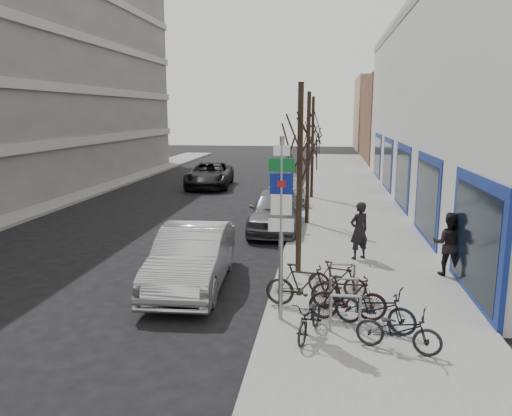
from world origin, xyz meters
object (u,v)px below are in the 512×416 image
(meter_front, at_px, (281,249))
(bike_near_left, at_px, (310,315))
(bike_rack, at_px, (344,291))
(pedestrian_far, at_px, (449,243))
(meter_back, at_px, (301,190))
(parked_car_back, at_px, (287,192))
(parked_car_front, at_px, (192,258))
(tree_far, at_px, (313,123))
(lane_car, at_px, (210,175))
(pedestrian_near, at_px, (359,231))
(meter_mid, at_px, (294,211))
(bike_mid_inner, at_px, (303,285))
(bike_far_curb, at_px, (399,326))
(parked_car_mid, at_px, (276,210))
(bike_far_inner, at_px, (337,279))
(highway_sign_pole, at_px, (281,218))
(tree_near, at_px, (300,134))
(bike_mid_curb, at_px, (375,304))
(bike_near_right, at_px, (348,298))

(meter_front, height_order, bike_near_left, meter_front)
(bike_rack, bearing_deg, pedestrian_far, 46.05)
(meter_back, height_order, parked_car_back, meter_back)
(meter_back, xyz_separation_m, parked_car_front, (-2.35, -11.84, -0.09))
(meter_front, bearing_deg, meter_back, 90.00)
(tree_far, height_order, lane_car, tree_far)
(parked_car_back, bearing_deg, tree_far, 49.95)
(bike_near_left, relative_size, parked_car_front, 0.31)
(bike_rack, bearing_deg, tree_far, 94.32)
(pedestrian_near, distance_m, pedestrian_far, 2.70)
(meter_mid, height_order, lane_car, lane_car)
(bike_mid_inner, bearing_deg, pedestrian_far, -47.49)
(bike_near_left, relative_size, bike_far_curb, 0.94)
(meter_back, relative_size, bike_near_left, 0.82)
(bike_far_curb, relative_size, parked_car_mid, 0.33)
(tree_far, relative_size, parked_car_back, 1.17)
(pedestrian_far, bearing_deg, parked_car_mid, -29.12)
(lane_car, bearing_deg, meter_front, -75.71)
(parked_car_mid, relative_size, lane_car, 0.86)
(bike_far_inner, relative_size, parked_car_mid, 0.31)
(highway_sign_pole, height_order, pedestrian_far, highway_sign_pole)
(highway_sign_pole, height_order, tree_far, tree_far)
(bike_far_inner, bearing_deg, pedestrian_far, -36.72)
(tree_near, bearing_deg, meter_front, -131.99)
(highway_sign_pole, relative_size, bike_far_curb, 2.57)
(parked_car_front, xyz_separation_m, parked_car_mid, (1.60, 6.84, 0.01))
(bike_mid_inner, distance_m, pedestrian_near, 4.51)
(bike_mid_curb, height_order, lane_car, lane_car)
(highway_sign_pole, relative_size, bike_near_right, 2.43)
(bike_far_inner, bearing_deg, bike_mid_curb, -138.33)
(meter_front, bearing_deg, bike_mid_curb, -54.93)
(tree_far, relative_size, meter_front, 4.33)
(lane_car, height_order, pedestrian_near, pedestrian_near)
(lane_car, bearing_deg, bike_far_curb, -73.02)
(tree_far, distance_m, meter_mid, 8.62)
(bike_mid_curb, distance_m, lane_car, 22.11)
(meter_front, relative_size, bike_near_left, 0.82)
(tree_far, distance_m, pedestrian_near, 12.06)
(meter_mid, bearing_deg, tree_near, -84.86)
(bike_mid_curb, relative_size, lane_car, 0.31)
(tree_near, bearing_deg, pedestrian_far, 2.89)
(parked_car_front, bearing_deg, meter_mid, 66.16)
(meter_mid, xyz_separation_m, pedestrian_near, (2.26, -3.53, 0.14))
(bike_mid_inner, distance_m, lane_car, 20.62)
(bike_near_right, distance_m, bike_mid_curb, 0.66)
(tree_far, xyz_separation_m, meter_front, (-0.45, -13.50, -3.19))
(bike_near_left, relative_size, pedestrian_near, 0.85)
(bike_near_left, bearing_deg, meter_front, 117.89)
(bike_rack, bearing_deg, bike_mid_inner, 170.86)
(bike_near_left, bearing_deg, bike_far_inner, 90.05)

